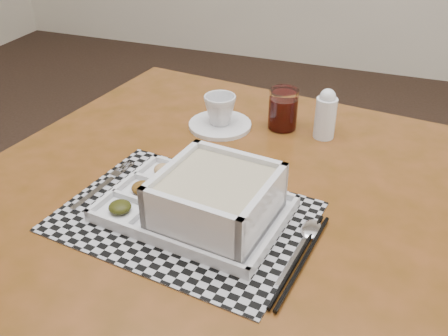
{
  "coord_description": "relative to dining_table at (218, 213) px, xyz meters",
  "views": [
    {
      "loc": [
        0.51,
        -0.95,
        1.27
      ],
      "look_at": [
        0.23,
        -0.21,
        0.77
      ],
      "focal_mm": 40.0,
      "sensor_mm": 36.0,
      "label": 1
    }
  ],
  "objects": [
    {
      "name": "cup",
      "position": [
        -0.08,
        0.23,
        0.12
      ],
      "size": [
        0.1,
        0.1,
        0.07
      ],
      "primitive_type": "imported",
      "rotation": [
        0.0,
        0.0,
        0.36
      ],
      "color": "silver",
      "rests_on": "saucer"
    },
    {
      "name": "saucer",
      "position": [
        -0.08,
        0.23,
        0.08
      ],
      "size": [
        0.15,
        0.15,
        0.01
      ],
      "primitive_type": "cylinder",
      "color": "silver",
      "rests_on": "dining_table"
    },
    {
      "name": "placemat",
      "position": [
        -0.02,
        -0.12,
        0.08
      ],
      "size": [
        0.47,
        0.37,
        0.0
      ],
      "primitive_type": "cube",
      "rotation": [
        0.0,
        0.0,
        -0.13
      ],
      "color": "#9A9AA1",
      "rests_on": "dining_table"
    },
    {
      "name": "chopsticks",
      "position": [
        0.2,
        -0.16,
        0.08
      ],
      "size": [
        0.05,
        0.24,
        0.01
      ],
      "color": "black",
      "rests_on": "placemat"
    },
    {
      "name": "dining_table",
      "position": [
        0.0,
        0.0,
        0.0
      ],
      "size": [
        1.07,
        1.07,
        0.72
      ],
      "color": "#4A2F0D",
      "rests_on": "ground"
    },
    {
      "name": "fork",
      "position": [
        -0.21,
        -0.08,
        0.08
      ],
      "size": [
        0.04,
        0.19,
        0.0
      ],
      "color": "white",
      "rests_on": "placemat"
    },
    {
      "name": "juice_glass",
      "position": [
        0.06,
        0.28,
        0.12
      ],
      "size": [
        0.07,
        0.07,
        0.1
      ],
      "color": "white",
      "rests_on": "dining_table"
    },
    {
      "name": "serving_tray",
      "position": [
        0.03,
        -0.12,
        0.12
      ],
      "size": [
        0.34,
        0.26,
        0.1
      ],
      "color": "silver",
      "rests_on": "placemat"
    },
    {
      "name": "spoon",
      "position": [
        0.2,
        -0.1,
        0.08
      ],
      "size": [
        0.04,
        0.18,
        0.01
      ],
      "color": "white",
      "rests_on": "placemat"
    },
    {
      "name": "floor",
      "position": [
        -0.21,
        0.19,
        -0.65
      ],
      "size": [
        5.0,
        5.0,
        0.0
      ],
      "primitive_type": "plane",
      "color": "black",
      "rests_on": "ground"
    },
    {
      "name": "creamer_bottle",
      "position": [
        0.16,
        0.27,
        0.13
      ],
      "size": [
        0.05,
        0.05,
        0.12
      ],
      "color": "silver",
      "rests_on": "dining_table"
    }
  ]
}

